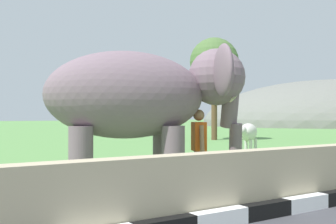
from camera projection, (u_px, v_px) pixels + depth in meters
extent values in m
cube|color=white|center=(219.00, 219.00, 5.73)|extent=(0.90, 0.20, 0.24)
cube|color=black|center=(266.00, 210.00, 6.22)|extent=(0.90, 0.20, 0.24)
cube|color=white|center=(305.00, 203.00, 6.71)|extent=(0.90, 0.20, 0.24)
cube|color=tan|center=(256.00, 182.00, 6.53)|extent=(28.00, 0.36, 1.00)
cylinder|color=slate|center=(163.00, 157.00, 8.72)|extent=(0.44, 0.44, 1.34)
cylinder|color=slate|center=(173.00, 161.00, 7.84)|extent=(0.44, 0.44, 1.34)
cylinder|color=slate|center=(80.00, 159.00, 8.35)|extent=(0.44, 0.44, 1.34)
cylinder|color=slate|center=(81.00, 164.00, 7.47)|extent=(0.44, 0.44, 1.34)
ellipsoid|color=slate|center=(125.00, 95.00, 8.11)|extent=(3.46, 2.59, 1.70)
sphere|color=slate|center=(217.00, 77.00, 8.51)|extent=(1.16, 1.16, 1.16)
ellipsoid|color=#D84C8C|center=(230.00, 70.00, 8.58)|extent=(0.56, 0.73, 0.44)
ellipsoid|color=slate|center=(199.00, 78.00, 9.24)|extent=(0.54, 0.93, 1.00)
ellipsoid|color=slate|center=(223.00, 70.00, 7.72)|extent=(0.54, 0.93, 1.00)
cylinder|color=slate|center=(230.00, 104.00, 8.57)|extent=(0.51, 0.64, 1.00)
cylinder|color=slate|center=(235.00, 143.00, 8.59)|extent=(0.35, 0.39, 0.82)
cone|color=beige|center=(223.00, 100.00, 8.84)|extent=(0.33, 0.58, 0.22)
cone|color=beige|center=(232.00, 99.00, 8.29)|extent=(0.33, 0.58, 0.22)
cylinder|color=navy|center=(198.00, 170.00, 8.54)|extent=(0.15, 0.15, 0.82)
cylinder|color=navy|center=(200.00, 172.00, 8.34)|extent=(0.15, 0.15, 0.82)
cube|color=#D85919|center=(199.00, 136.00, 8.44)|extent=(0.38, 0.46, 0.58)
cylinder|color=#9E7251|center=(196.00, 137.00, 8.70)|extent=(0.12, 0.12, 0.52)
cylinder|color=#9E7251|center=(202.00, 139.00, 8.19)|extent=(0.14, 0.18, 0.53)
sphere|color=#9E7251|center=(199.00, 115.00, 8.45)|extent=(0.23, 0.23, 0.23)
cylinder|color=beige|center=(251.00, 149.00, 15.12)|extent=(0.12, 0.12, 0.65)
cylinder|color=beige|center=(241.00, 148.00, 15.26)|extent=(0.12, 0.12, 0.65)
cylinder|color=beige|center=(255.00, 147.00, 15.95)|extent=(0.12, 0.12, 0.65)
cylinder|color=beige|center=(246.00, 147.00, 16.09)|extent=(0.12, 0.12, 0.65)
ellipsoid|color=beige|center=(248.00, 132.00, 15.61)|extent=(1.58, 1.34, 0.66)
ellipsoid|color=beige|center=(243.00, 130.00, 14.75)|extent=(0.48, 0.44, 0.32)
cylinder|color=brown|center=(214.00, 108.00, 25.80)|extent=(0.36, 0.36, 3.97)
sphere|color=#496835|center=(214.00, 62.00, 25.82)|extent=(3.04, 3.04, 3.04)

